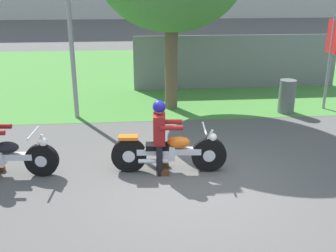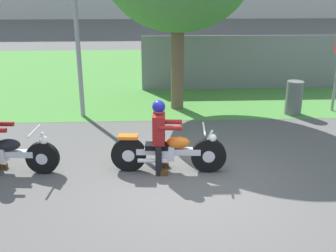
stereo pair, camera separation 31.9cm
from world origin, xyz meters
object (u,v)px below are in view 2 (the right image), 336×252
motorcycle_lead (169,152)px  trash_can (294,98)px  motorcycle_follow (1,154)px  rider_lead (160,131)px

motorcycle_lead → trash_can: bearing=47.9°
motorcycle_follow → trash_can: (6.77, 3.33, 0.08)m
motorcycle_lead → rider_lead: size_ratio=1.55×
motorcycle_lead → rider_lead: (-0.17, 0.02, 0.42)m
rider_lead → trash_can: (3.77, 3.41, -0.36)m
motorcycle_lead → motorcycle_follow: size_ratio=0.99×
trash_can → motorcycle_follow: bearing=-153.8°
motorcycle_follow → trash_can: trash_can is taller
motorcycle_lead → rider_lead: bearing=179.2°
motorcycle_lead → rider_lead: rider_lead is taller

